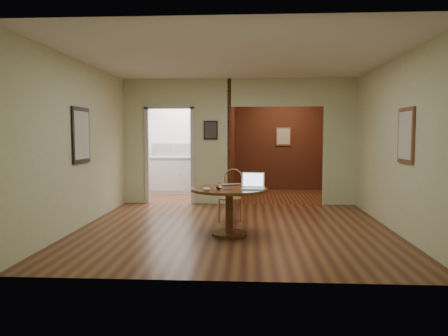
# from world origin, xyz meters

# --- Properties ---
(floor) EXTENTS (5.00, 5.00, 0.00)m
(floor) POSITION_xyz_m (0.00, 0.00, 0.00)
(floor) COLOR #482014
(floor) RESTS_ON ground
(room_shell) EXTENTS (5.20, 7.50, 5.00)m
(room_shell) POSITION_xyz_m (-0.47, 3.10, 1.29)
(room_shell) COLOR white
(room_shell) RESTS_ON ground
(dining_table) EXTENTS (1.15, 1.15, 0.72)m
(dining_table) POSITION_xyz_m (-0.06, -0.47, 0.53)
(dining_table) COLOR #5A3716
(dining_table) RESTS_ON ground
(chair) EXTENTS (0.50, 0.50, 0.92)m
(chair) POSITION_xyz_m (-0.07, 0.56, 0.51)
(chair) COLOR olive
(chair) RESTS_ON ground
(open_laptop) EXTENTS (0.36, 0.32, 0.24)m
(open_laptop) POSITION_xyz_m (0.29, -0.52, 0.78)
(open_laptop) COLOR white
(open_laptop) RESTS_ON dining_table
(closed_laptop) EXTENTS (0.40, 0.34, 0.03)m
(closed_laptop) POSITION_xyz_m (-0.05, -0.16, 0.73)
(closed_laptop) COLOR #ACACB1
(closed_laptop) RESTS_ON dining_table
(mouse) EXTENTS (0.13, 0.10, 0.05)m
(mouse) POSITION_xyz_m (-0.37, -0.78, 0.74)
(mouse) COLOR white
(mouse) RESTS_ON dining_table
(wine_glass) EXTENTS (0.09, 0.09, 0.10)m
(wine_glass) POSITION_xyz_m (-0.20, -0.68, 0.77)
(wine_glass) COLOR white
(wine_glass) RESTS_ON dining_table
(pen) EXTENTS (0.13, 0.03, 0.01)m
(pen) POSITION_xyz_m (-0.06, -0.68, 0.72)
(pen) COLOR #0C1755
(pen) RESTS_ON dining_table
(kitchen_cabinet) EXTENTS (2.06, 0.60, 0.94)m
(kitchen_cabinet) POSITION_xyz_m (-1.35, 4.20, 0.47)
(kitchen_cabinet) COLOR silver
(kitchen_cabinet) RESTS_ON ground
(grocery_bag) EXTENTS (0.40, 0.37, 0.32)m
(grocery_bag) POSITION_xyz_m (-0.61, 4.20, 1.10)
(grocery_bag) COLOR #BAAD88
(grocery_bag) RESTS_ON kitchen_cabinet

